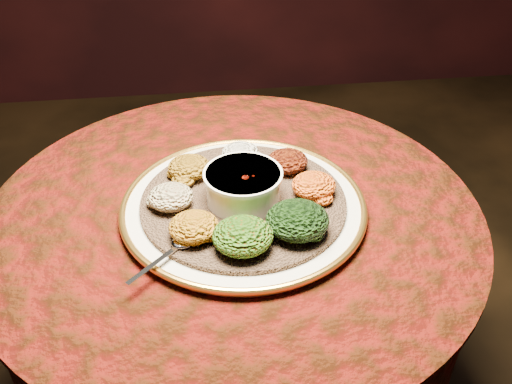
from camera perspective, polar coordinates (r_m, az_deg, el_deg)
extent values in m
cylinder|color=black|center=(1.38, -1.91, -14.56)|extent=(0.12, 0.12, 0.68)
cylinder|color=black|center=(1.13, -2.27, -2.92)|extent=(0.80, 0.80, 0.04)
cylinder|color=#460A05|center=(1.22, -2.11, -8.19)|extent=(0.93, 0.93, 0.34)
cylinder|color=#460A05|center=(1.11, -2.31, -1.84)|extent=(0.96, 0.96, 0.01)
cylinder|color=silver|center=(1.09, -1.26, -1.54)|extent=(0.59, 0.59, 0.02)
torus|color=gold|center=(1.09, -1.27, -1.25)|extent=(0.47, 0.47, 0.01)
cylinder|color=brown|center=(1.08, -1.27, -0.96)|extent=(0.51, 0.51, 0.01)
cylinder|color=white|center=(1.06, -1.30, 0.58)|extent=(0.14, 0.14, 0.06)
cylinder|color=white|center=(1.05, -1.32, 1.79)|extent=(0.15, 0.15, 0.01)
cylinder|color=#620E04|center=(1.05, -1.31, 1.39)|extent=(0.12, 0.12, 0.01)
ellipsoid|color=silver|center=(0.98, -7.38, -5.05)|extent=(0.04, 0.03, 0.01)
cube|color=silver|center=(0.95, -10.33, -7.24)|extent=(0.08, 0.08, 0.00)
ellipsoid|color=silver|center=(1.18, -1.57, 3.92)|extent=(0.08, 0.07, 0.04)
ellipsoid|color=black|center=(1.15, 3.17, 3.12)|extent=(0.08, 0.08, 0.04)
ellipsoid|color=#AB7C0E|center=(1.09, 5.79, 0.68)|extent=(0.08, 0.08, 0.04)
ellipsoid|color=black|center=(0.99, 4.16, -2.82)|extent=(0.11, 0.11, 0.05)
ellipsoid|color=#922C09|center=(0.96, -1.34, -4.41)|extent=(0.10, 0.10, 0.05)
ellipsoid|color=#AF610F|center=(0.99, -6.24, -3.48)|extent=(0.09, 0.08, 0.04)
ellipsoid|color=maroon|center=(1.06, -8.52, -0.49)|extent=(0.08, 0.08, 0.04)
ellipsoid|color=#895A10|center=(1.14, -6.71, 2.48)|extent=(0.08, 0.08, 0.04)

